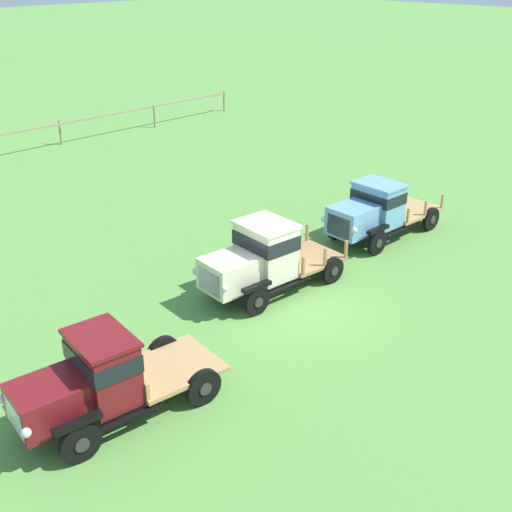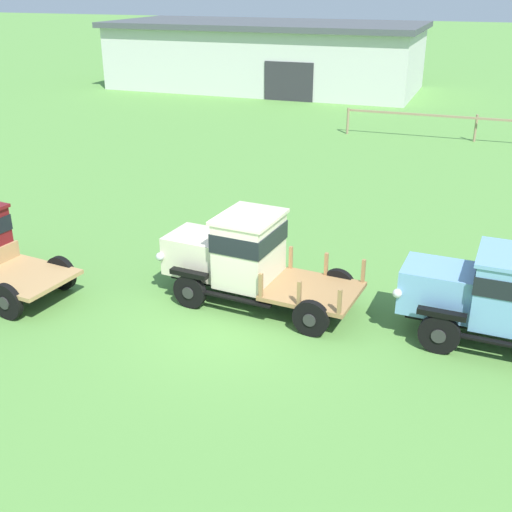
# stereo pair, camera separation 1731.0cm
# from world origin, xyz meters

# --- Properties ---
(ground_plane) EXTENTS (240.00, 240.00, 0.00)m
(ground_plane) POSITION_xyz_m (0.00, 0.00, 0.00)
(ground_plane) COLOR #5B9342
(farm_shed) EXTENTS (21.47, 9.75, 4.47)m
(farm_shed) POSITION_xyz_m (-10.66, 32.35, 2.26)
(farm_shed) COLOR silver
(farm_shed) RESTS_ON ground
(vintage_truck_second_in_line) EXTENTS (4.89, 2.34, 2.18)m
(vintage_truck_second_in_line) POSITION_xyz_m (-0.24, 1.04, 1.15)
(vintage_truck_second_in_line) COLOR black
(vintage_truck_second_in_line) RESTS_ON ground
(vintage_truck_midrow_center) EXTENTS (5.10, 2.18, 2.05)m
(vintage_truck_midrow_center) POSITION_xyz_m (5.37, 1.03, 1.09)
(vintage_truck_midrow_center) COLOR black
(vintage_truck_midrow_center) RESTS_ON ground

